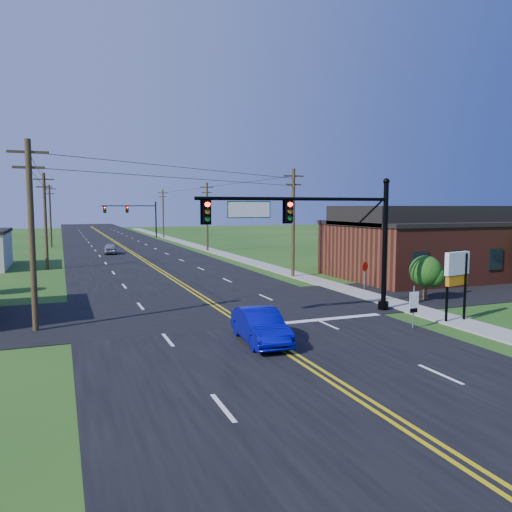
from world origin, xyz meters
name	(u,v)px	position (x,y,z in m)	size (l,w,h in m)	color
ground	(312,372)	(0.00, 0.00, 0.00)	(260.00, 260.00, 0.00)	#174614
road_main	(130,252)	(0.00, 50.00, 0.02)	(16.00, 220.00, 0.04)	black
road_cross	(215,308)	(0.00, 12.00, 0.02)	(70.00, 10.00, 0.04)	black
sidewalk	(232,256)	(10.50, 40.00, 0.04)	(2.00, 160.00, 0.08)	gray
signal_mast_main	(315,228)	(4.34, 8.00, 4.75)	(11.30, 0.60, 7.48)	black
signal_mast_far	(132,214)	(4.44, 80.00, 4.55)	(10.98, 0.60, 7.48)	black
brick_building	(424,249)	(20.00, 18.00, 2.35)	(14.20, 11.20, 4.70)	#5B251A
utility_pole_left_a	(32,232)	(-9.50, 10.00, 4.72)	(1.80, 0.28, 9.00)	#352918
utility_pole_left_b	(45,219)	(-9.50, 35.00, 4.72)	(1.80, 0.28, 9.00)	#352918
utility_pole_left_c	(50,215)	(-9.50, 62.00, 4.72)	(1.80, 0.28, 9.00)	#352918
utility_pole_right_a	(293,221)	(9.80, 22.00, 4.72)	(1.80, 0.28, 9.00)	#352918
utility_pole_right_b	(207,215)	(9.80, 48.00, 4.72)	(1.80, 0.28, 9.00)	#352918
utility_pole_right_c	(163,213)	(9.80, 78.00, 4.72)	(1.80, 0.28, 9.00)	#352918
tree_right_back	(333,241)	(16.00, 26.00, 2.60)	(3.00, 3.00, 4.10)	#352918
shrub_corner	(425,271)	(13.00, 9.50, 1.85)	(2.00, 2.00, 2.86)	#352918
blue_car	(260,327)	(-0.34, 4.14, 0.73)	(1.56, 4.46, 1.47)	#07099D
distant_car	(110,249)	(-2.54, 48.51, 0.67)	(1.57, 3.91, 1.33)	#A0A0A4
route_sign	(414,304)	(7.50, 3.79, 1.22)	(0.53, 0.08, 2.10)	slate
stop_sign	(365,269)	(11.85, 14.47, 1.45)	(0.68, 0.28, 2.01)	slate
pylon_sign	(457,271)	(10.50, 4.23, 2.64)	(1.77, 0.63, 3.61)	black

